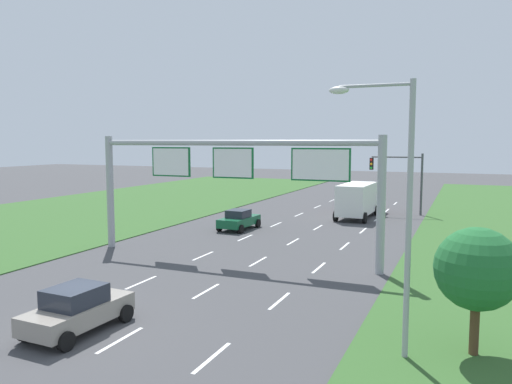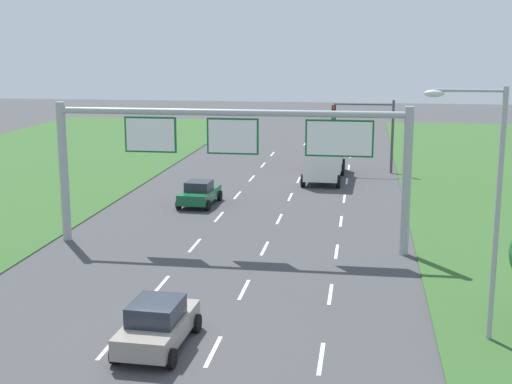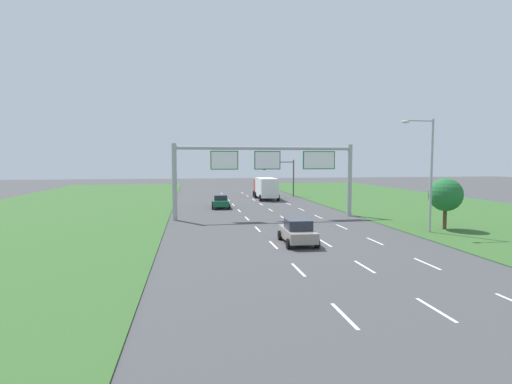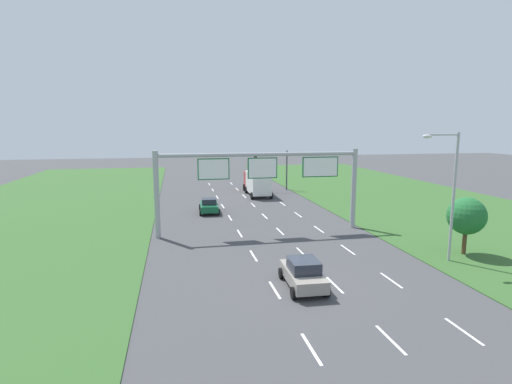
% 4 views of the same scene
% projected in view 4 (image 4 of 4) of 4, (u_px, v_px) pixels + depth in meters
% --- Properties ---
extents(ground_plane, '(200.00, 200.00, 0.00)m').
position_uv_depth(ground_plane, '(305.00, 287.00, 22.21)').
color(ground_plane, '#424244').
extents(grass_verge_right, '(24.00, 120.00, 0.06)m').
position_uv_depth(grass_verge_right, '(492.00, 226.00, 36.01)').
color(grass_verge_right, '#335B28').
rests_on(grass_verge_right, ground_plane).
extents(lane_dashes_inner_left, '(0.14, 62.40, 0.01)m').
position_uv_depth(lane_dashes_inner_left, '(240.00, 233.00, 33.47)').
color(lane_dashes_inner_left, white).
rests_on(lane_dashes_inner_left, ground_plane).
extents(lane_dashes_inner_right, '(0.14, 62.40, 0.01)m').
position_uv_depth(lane_dashes_inner_right, '(280.00, 231.00, 34.16)').
color(lane_dashes_inner_right, white).
rests_on(lane_dashes_inner_right, ground_plane).
extents(lane_dashes_slip, '(0.14, 62.40, 0.01)m').
position_uv_depth(lane_dashes_slip, '(319.00, 229.00, 34.85)').
color(lane_dashes_slip, white).
rests_on(lane_dashes_slip, ground_plane).
extents(car_near_red, '(2.21, 4.03, 1.52)m').
position_uv_depth(car_near_red, '(209.00, 206.00, 41.54)').
color(car_near_red, '#145633').
rests_on(car_near_red, ground_plane).
extents(car_lead_silver, '(2.18, 4.05, 1.63)m').
position_uv_depth(car_lead_silver, '(303.00, 273.00, 22.10)').
color(car_lead_silver, gray).
rests_on(car_lead_silver, ground_plane).
extents(box_truck, '(2.85, 8.36, 3.02)m').
position_uv_depth(box_truck, '(257.00, 182.00, 52.44)').
color(box_truck, '#B21E19').
rests_on(box_truck, ground_plane).
extents(sign_gantry, '(17.24, 0.44, 7.00)m').
position_uv_depth(sign_gantry, '(263.00, 175.00, 33.10)').
color(sign_gantry, '#9EA0A5').
rests_on(sign_gantry, ground_plane).
extents(traffic_light_mast, '(4.76, 0.49, 5.60)m').
position_uv_depth(traffic_light_mast, '(273.00, 163.00, 55.65)').
color(traffic_light_mast, '#47494F').
rests_on(traffic_light_mast, ground_plane).
extents(street_lamp, '(2.61, 0.32, 8.50)m').
position_uv_depth(street_lamp, '(449.00, 186.00, 25.65)').
color(street_lamp, '#9EA0A5').
rests_on(street_lamp, ground_plane).
extents(roadside_tree_near, '(2.58, 2.58, 4.07)m').
position_uv_depth(roadside_tree_near, '(467.00, 216.00, 27.47)').
color(roadside_tree_near, '#513823').
rests_on(roadside_tree_near, ground_plane).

